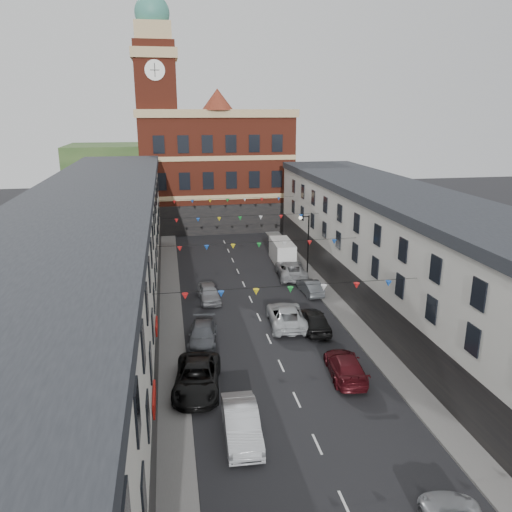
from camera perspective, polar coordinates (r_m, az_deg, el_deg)
ground at (r=36.48m, az=1.48°, el=-9.46°), size 160.00×160.00×0.00m
pavement_left at (r=37.64m, az=-9.62°, el=-8.73°), size 1.80×64.00×0.15m
pavement_right at (r=40.01m, az=10.71°, el=-7.23°), size 1.80×64.00×0.15m
terrace_left at (r=35.18m, az=-17.97°, el=-1.90°), size 8.40×56.00×10.70m
terrace_right at (r=39.52m, az=18.22°, el=-0.71°), size 8.40×56.00×9.70m
civic_building at (r=70.86m, az=-4.69°, el=9.99°), size 20.60×13.30×18.50m
clock_tower at (r=67.19m, az=-11.18°, el=15.22°), size 5.60×5.60×30.00m
distant_hill at (r=94.84m, az=-8.51°, el=9.55°), size 40.00×14.00×10.00m
street_lamp at (r=49.49m, az=5.72°, el=2.25°), size 1.10×0.36×6.00m
car_left_b at (r=26.33m, az=-1.68°, el=-18.56°), size 1.86×4.96×1.62m
car_left_c at (r=30.29m, az=-6.73°, el=-13.65°), size 3.33×5.99×1.59m
car_left_d at (r=35.70m, az=-6.11°, el=-8.92°), size 2.54×5.02×1.40m
car_left_e at (r=43.29m, az=-5.40°, el=-4.22°), size 1.98×4.41×1.47m
car_right_c at (r=31.94m, az=10.19°, el=-12.27°), size 2.55×5.13×1.43m
car_right_d at (r=37.80m, az=6.59°, el=-7.28°), size 2.06×4.78×1.61m
car_right_e at (r=45.05m, az=6.21°, el=-3.52°), size 1.61×4.06×1.31m
car_right_f at (r=49.24m, az=4.02°, el=-1.56°), size 3.10×5.87×1.57m
moving_car at (r=38.46m, az=3.48°, el=-6.79°), size 3.08×5.90×1.59m
white_van at (r=54.00m, az=3.00°, el=0.49°), size 2.17×5.32×2.33m
pedestrian at (r=43.06m, az=-4.57°, el=-4.28°), size 0.56×0.37×1.51m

